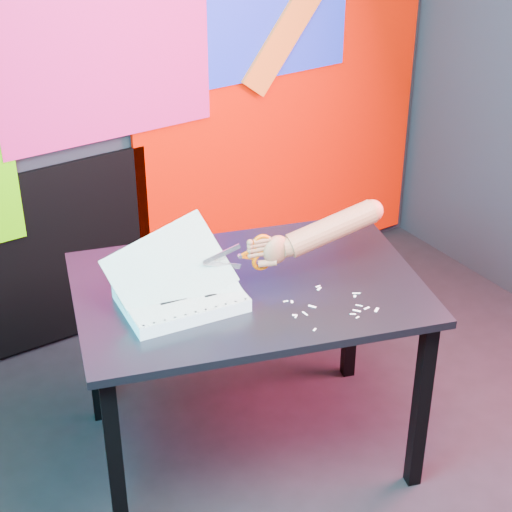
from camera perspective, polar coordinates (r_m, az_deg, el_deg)
room at (r=2.54m, az=8.61°, el=7.01°), size 3.01×3.01×2.71m
backdrop at (r=3.85m, az=-5.43°, el=8.93°), size 2.88×0.05×2.08m
work_table at (r=3.04m, az=-0.52°, el=-3.38°), size 1.38×1.12×0.75m
printout_stack at (r=2.88m, az=-5.06°, el=-2.73°), size 0.44×0.33×0.30m
scissors at (r=2.90m, az=0.07°, el=0.18°), size 0.24×0.07×0.14m
hand_forearm at (r=2.96m, az=4.44°, el=1.62°), size 0.48×0.16×0.18m
paper_clippings at (r=2.88m, az=5.13°, el=-3.32°), size 0.28×0.24×0.00m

